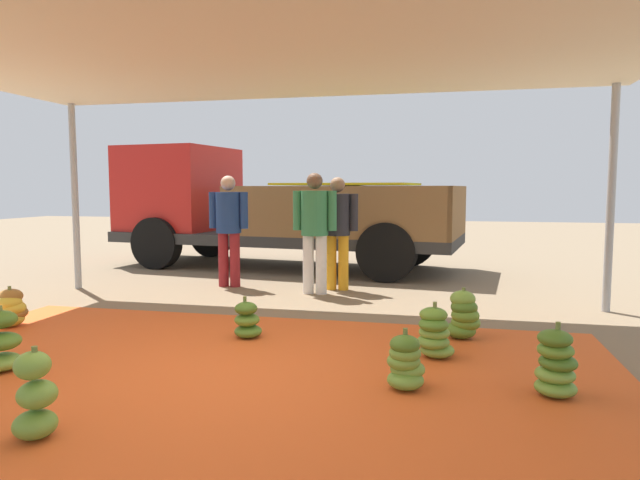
# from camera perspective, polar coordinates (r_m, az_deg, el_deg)

# --- Properties ---
(ground_plane) EXTENTS (40.00, 40.00, 0.00)m
(ground_plane) POSITION_cam_1_polar(r_m,az_deg,el_deg) (7.71, -1.04, -6.40)
(ground_plane) COLOR #7F6B51
(tarp_orange) EXTENTS (6.68, 4.06, 0.01)m
(tarp_orange) POSITION_cam_1_polar(r_m,az_deg,el_deg) (4.94, -9.49, -13.17)
(tarp_orange) COLOR #E05B23
(tarp_orange) RESTS_ON ground
(tent_canopy) EXTENTS (8.00, 7.00, 2.90)m
(tent_canopy) POSITION_cam_1_polar(r_m,az_deg,el_deg) (4.78, -10.59, 20.45)
(tent_canopy) COLOR #9EA0A5
(tent_canopy) RESTS_ON ground
(banana_bunch_0) EXTENTS (0.43, 0.41, 0.56)m
(banana_bunch_0) POSITION_cam_1_polar(r_m,az_deg,el_deg) (5.55, -29.61, -9.13)
(banana_bunch_0) COLOR #75A83D
(banana_bunch_0) RESTS_ON tarp_orange
(banana_bunch_1) EXTENTS (0.33, 0.33, 0.58)m
(banana_bunch_1) POSITION_cam_1_polar(r_m,az_deg,el_deg) (4.03, -26.95, -14.15)
(banana_bunch_1) COLOR #6B9E38
(banana_bunch_1) RESTS_ON tarp_orange
(banana_bunch_2) EXTENTS (0.45, 0.45, 0.52)m
(banana_bunch_2) POSITION_cam_1_polar(r_m,az_deg,el_deg) (5.31, 11.55, -9.37)
(banana_bunch_2) COLOR #75A83D
(banana_bunch_2) RESTS_ON tarp_orange
(banana_bunch_3) EXTENTS (0.44, 0.45, 0.46)m
(banana_bunch_3) POSITION_cam_1_polar(r_m,az_deg,el_deg) (7.26, -28.92, -6.14)
(banana_bunch_3) COLOR gold
(banana_bunch_3) RESTS_ON tarp_orange
(banana_bunch_5) EXTENTS (0.44, 0.42, 0.54)m
(banana_bunch_5) POSITION_cam_1_polar(r_m,az_deg,el_deg) (6.02, 14.38, -7.51)
(banana_bunch_5) COLOR #518428
(banana_bunch_5) RESTS_ON tarp_orange
(banana_bunch_6) EXTENTS (0.39, 0.44, 0.47)m
(banana_bunch_6) POSITION_cam_1_polar(r_m,az_deg,el_deg) (4.51, 8.66, -12.26)
(banana_bunch_6) COLOR #6B9E38
(banana_bunch_6) RESTS_ON tarp_orange
(banana_bunch_7) EXTENTS (0.40, 0.40, 0.56)m
(banana_bunch_7) POSITION_cam_1_polar(r_m,az_deg,el_deg) (4.65, 22.82, -11.61)
(banana_bunch_7) COLOR #6B9E38
(banana_bunch_7) RESTS_ON tarp_orange
(banana_bunch_8) EXTENTS (0.39, 0.39, 0.44)m
(banana_bunch_8) POSITION_cam_1_polar(r_m,az_deg,el_deg) (5.93, -7.40, -8.18)
(banana_bunch_8) COLOR #518428
(banana_bunch_8) RESTS_ON tarp_orange
(cargo_truck_main) EXTENTS (6.92, 3.08, 2.40)m
(cargo_truck_main) POSITION_cam_1_polar(r_m,az_deg,el_deg) (11.19, -5.23, 3.28)
(cargo_truck_main) COLOR #2D2D2D
(cargo_truck_main) RESTS_ON ground
(worker_0) EXTENTS (0.63, 0.39, 1.73)m
(worker_0) POSITION_cam_1_polar(r_m,az_deg,el_deg) (8.58, 1.78, 1.59)
(worker_0) COLOR orange
(worker_0) RESTS_ON ground
(worker_1) EXTENTS (0.65, 0.40, 1.78)m
(worker_1) POSITION_cam_1_polar(r_m,az_deg,el_deg) (8.24, -0.54, 1.66)
(worker_1) COLOR silver
(worker_1) RESTS_ON ground
(worker_2) EXTENTS (0.64, 0.39, 1.76)m
(worker_2) POSITION_cam_1_polar(r_m,az_deg,el_deg) (8.97, -9.27, 1.79)
(worker_2) COLOR maroon
(worker_2) RESTS_ON ground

